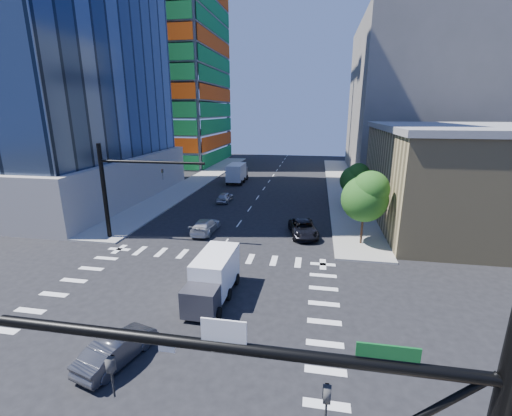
# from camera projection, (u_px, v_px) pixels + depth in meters

# --- Properties ---
(ground) EXTENTS (160.00, 160.00, 0.00)m
(ground) POSITION_uv_depth(u_px,v_px,m) (173.00, 316.00, 20.67)
(ground) COLOR black
(ground) RESTS_ON ground
(road_markings) EXTENTS (20.00, 20.00, 0.01)m
(road_markings) POSITION_uv_depth(u_px,v_px,m) (173.00, 316.00, 20.67)
(road_markings) COLOR silver
(road_markings) RESTS_ON ground
(sidewalk_ne) EXTENTS (5.00, 60.00, 0.15)m
(sidewalk_ne) POSITION_uv_depth(u_px,v_px,m) (342.00, 186.00, 56.44)
(sidewalk_ne) COLOR gray
(sidewalk_ne) RESTS_ON ground
(sidewalk_nw) EXTENTS (5.00, 60.00, 0.15)m
(sidewalk_nw) POSITION_uv_depth(u_px,v_px,m) (198.00, 181.00, 60.64)
(sidewalk_nw) COLOR gray
(sidewalk_nw) RESTS_ON ground
(construction_building) EXTENTS (25.16, 34.50, 70.60)m
(construction_building) POSITION_uv_depth(u_px,v_px,m) (162.00, 53.00, 77.22)
(construction_building) COLOR slate
(construction_building) RESTS_ON ground
(commercial_building) EXTENTS (20.50, 22.50, 10.60)m
(commercial_building) POSITION_uv_depth(u_px,v_px,m) (479.00, 177.00, 35.86)
(commercial_building) COLOR #9F8B5C
(commercial_building) RESTS_ON ground
(bg_building_ne) EXTENTS (24.00, 30.00, 28.00)m
(bg_building_ne) POSITION_uv_depth(u_px,v_px,m) (421.00, 100.00, 64.41)
(bg_building_ne) COLOR #68645D
(bg_building_ne) RESTS_ON ground
(signal_mast_nw) EXTENTS (10.20, 0.40, 9.00)m
(signal_mast_nw) POSITION_uv_depth(u_px,v_px,m) (118.00, 183.00, 31.74)
(signal_mast_nw) COLOR black
(signal_mast_nw) RESTS_ON sidewalk_nw
(tree_south) EXTENTS (4.16, 4.16, 6.82)m
(tree_south) POSITION_uv_depth(u_px,v_px,m) (366.00, 196.00, 30.44)
(tree_south) COLOR #382316
(tree_south) RESTS_ON sidewalk_ne
(tree_north) EXTENTS (3.54, 3.52, 5.78)m
(tree_north) POSITION_uv_depth(u_px,v_px,m) (356.00, 179.00, 41.95)
(tree_north) COLOR #382316
(tree_north) RESTS_ON sidewalk_ne
(car_nb_far) EXTENTS (3.50, 5.76, 1.49)m
(car_nb_far) POSITION_uv_depth(u_px,v_px,m) (303.00, 228.00, 33.91)
(car_nb_far) COLOR black
(car_nb_far) RESTS_ON ground
(car_sb_near) EXTENTS (2.14, 4.94, 1.42)m
(car_sb_near) POSITION_uv_depth(u_px,v_px,m) (206.00, 226.00, 34.76)
(car_sb_near) COLOR silver
(car_sb_near) RESTS_ON ground
(car_sb_mid) EXTENTS (1.64, 3.93, 1.33)m
(car_sb_mid) POSITION_uv_depth(u_px,v_px,m) (225.00, 197.00, 46.66)
(car_sb_mid) COLOR #B8B9C0
(car_sb_mid) RESTS_ON ground
(car_sb_cross) EXTENTS (2.57, 4.53, 1.41)m
(car_sb_cross) POSITION_uv_depth(u_px,v_px,m) (117.00, 349.00, 16.78)
(car_sb_cross) COLOR #424246
(car_sb_cross) RESTS_ON ground
(box_truck_near) EXTENTS (2.45, 5.54, 2.88)m
(box_truck_near) POSITION_uv_depth(u_px,v_px,m) (212.00, 282.00, 22.14)
(box_truck_near) COLOR black
(box_truck_near) RESTS_ON ground
(box_truck_far) EXTENTS (2.75, 6.32, 3.30)m
(box_truck_far) POSITION_uv_depth(u_px,v_px,m) (238.00, 174.00, 59.29)
(box_truck_far) COLOR black
(box_truck_far) RESTS_ON ground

